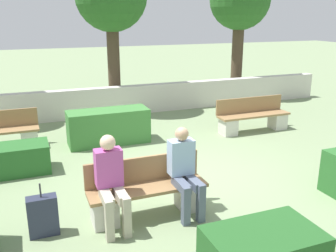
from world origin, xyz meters
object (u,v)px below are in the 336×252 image
object	(u,v)px
person_seated_woman	(184,168)
suitcase	(43,216)
bench_front	(148,194)
tree_center_right	(240,2)
bench_right_side	(253,118)
person_seated_man	(111,178)

from	to	relation	value
person_seated_woman	suitcase	xyz separation A→B (m)	(-2.06, 0.13, -0.45)
bench_front	tree_center_right	size ratio (longest dim) A/B	0.40
bench_front	suitcase	size ratio (longest dim) A/B	2.34
person_seated_woman	suitcase	world-z (taller)	person_seated_woman
suitcase	tree_center_right	world-z (taller)	tree_center_right
bench_front	person_seated_woman	bearing A→B (deg)	-14.52
person_seated_woman	suitcase	distance (m)	2.11
bench_right_side	bench_front	bearing A→B (deg)	-151.55
person_seated_woman	tree_center_right	distance (m)	9.31
bench_front	suitcase	xyz separation A→B (m)	(-1.52, -0.01, -0.05)
person_seated_woman	person_seated_man	bearing A→B (deg)	179.89
bench_right_side	tree_center_right	distance (m)	5.37
person_seated_man	bench_right_side	bearing A→B (deg)	35.52
bench_right_side	person_seated_man	bearing A→B (deg)	-154.12
person_seated_woman	tree_center_right	world-z (taller)	tree_center_right
bench_front	suitcase	distance (m)	1.52
bench_front	bench_right_side	xyz separation A→B (m)	(3.91, 3.07, 0.01)
person_seated_man	suitcase	bearing A→B (deg)	172.00
bench_front	bench_right_side	distance (m)	4.97
bench_right_side	person_seated_woman	bearing A→B (deg)	-146.08
bench_front	person_seated_man	distance (m)	0.73
bench_right_side	person_seated_man	distance (m)	5.53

